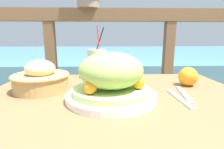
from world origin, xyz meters
The scene contains 9 objects.
patio_table centered at (0.00, 0.00, 0.61)m, with size 0.94×0.70×0.73m.
railing_fence centered at (0.00, 0.79, 0.80)m, with size 2.80×0.08×1.13m.
sea_backdrop centered at (0.00, 3.29, 0.31)m, with size 12.00×4.00×0.61m.
salad_plate centered at (-0.02, -0.02, 0.79)m, with size 0.29×0.29×0.15m.
drink_glass centered at (-0.08, 0.27, 0.80)m, with size 0.09×0.09×0.25m.
bread_basket centered at (-0.28, 0.08, 0.77)m, with size 0.21×0.21×0.12m.
fork centered at (0.21, -0.03, 0.73)m, with size 0.02×0.18×0.00m.
knife centered at (0.24, 0.01, 0.73)m, with size 0.05×0.18×0.00m.
orange_near_basket centered at (0.31, 0.12, 0.77)m, with size 0.08×0.08×0.08m.
Camera 1 is at (-0.03, -0.57, 0.93)m, focal length 28.00 mm.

